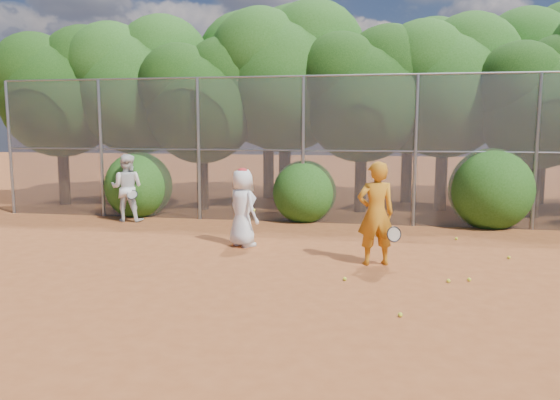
# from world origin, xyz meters

# --- Properties ---
(ground) EXTENTS (80.00, 80.00, 0.00)m
(ground) POSITION_xyz_m (0.00, 0.00, 0.00)
(ground) COLOR brown
(ground) RESTS_ON ground
(fence_back) EXTENTS (20.05, 0.09, 4.03)m
(fence_back) POSITION_xyz_m (-0.12, 6.00, 2.05)
(fence_back) COLOR gray
(fence_back) RESTS_ON ground
(tree_0) EXTENTS (4.38, 3.81, 6.00)m
(tree_0) POSITION_xyz_m (-9.44, 8.04, 3.93)
(tree_0) COLOR black
(tree_0) RESTS_ON ground
(tree_1) EXTENTS (4.64, 4.03, 6.35)m
(tree_1) POSITION_xyz_m (-6.94, 8.54, 4.16)
(tree_1) COLOR black
(tree_1) RESTS_ON ground
(tree_2) EXTENTS (3.99, 3.47, 5.47)m
(tree_2) POSITION_xyz_m (-4.45, 7.83, 3.58)
(tree_2) COLOR black
(tree_2) RESTS_ON ground
(tree_3) EXTENTS (4.89, 4.26, 6.70)m
(tree_3) POSITION_xyz_m (-1.94, 8.84, 4.40)
(tree_3) COLOR black
(tree_3) RESTS_ON ground
(tree_4) EXTENTS (4.19, 3.64, 5.73)m
(tree_4) POSITION_xyz_m (0.55, 8.24, 3.76)
(tree_4) COLOR black
(tree_4) RESTS_ON ground
(tree_5) EXTENTS (4.51, 3.92, 6.17)m
(tree_5) POSITION_xyz_m (3.06, 9.04, 4.05)
(tree_5) COLOR black
(tree_5) RESTS_ON ground
(tree_6) EXTENTS (3.86, 3.36, 5.29)m
(tree_6) POSITION_xyz_m (5.55, 8.03, 3.47)
(tree_6) COLOR black
(tree_6) RESTS_ON ground
(tree_9) EXTENTS (4.83, 4.20, 6.62)m
(tree_9) POSITION_xyz_m (-7.94, 10.84, 4.34)
(tree_9) COLOR black
(tree_9) RESTS_ON ground
(tree_10) EXTENTS (5.15, 4.48, 7.06)m
(tree_10) POSITION_xyz_m (-2.93, 11.05, 4.63)
(tree_10) COLOR black
(tree_10) RESTS_ON ground
(tree_11) EXTENTS (4.64, 4.03, 6.35)m
(tree_11) POSITION_xyz_m (2.06, 10.64, 4.16)
(tree_11) COLOR black
(tree_11) RESTS_ON ground
(tree_12) EXTENTS (5.02, 4.37, 6.88)m
(tree_12) POSITION_xyz_m (6.56, 11.24, 4.51)
(tree_12) COLOR black
(tree_12) RESTS_ON ground
(bush_0) EXTENTS (2.00, 2.00, 2.00)m
(bush_0) POSITION_xyz_m (-6.00, 6.30, 1.00)
(bush_0) COLOR #1E4D13
(bush_0) RESTS_ON ground
(bush_1) EXTENTS (1.80, 1.80, 1.80)m
(bush_1) POSITION_xyz_m (-1.00, 6.30, 0.90)
(bush_1) COLOR #1E4D13
(bush_1) RESTS_ON ground
(bush_2) EXTENTS (2.20, 2.20, 2.20)m
(bush_2) POSITION_xyz_m (4.00, 6.30, 1.10)
(bush_2) COLOR #1E4D13
(bush_2) RESTS_ON ground
(player_yellow) EXTENTS (0.92, 0.67, 2.01)m
(player_yellow) POSITION_xyz_m (1.03, 1.65, 1.00)
(player_yellow) COLOR #C37617
(player_yellow) RESTS_ON ground
(player_teen) EXTENTS (1.00, 0.97, 1.76)m
(player_teen) POSITION_xyz_m (-1.89, 2.77, 0.87)
(player_teen) COLOR white
(player_teen) RESTS_ON ground
(player_white) EXTENTS (0.98, 0.82, 1.89)m
(player_white) POSITION_xyz_m (-5.88, 5.28, 0.94)
(player_white) COLOR white
(player_white) RESTS_ON ground
(ball_0) EXTENTS (0.07, 0.07, 0.07)m
(ball_0) POSITION_xyz_m (2.30, 0.61, 0.03)
(ball_0) COLOR #C9D025
(ball_0) RESTS_ON ground
(ball_1) EXTENTS (0.07, 0.07, 0.07)m
(ball_1) POSITION_xyz_m (3.70, 2.57, 0.03)
(ball_1) COLOR #C9D025
(ball_1) RESTS_ON ground
(ball_2) EXTENTS (0.07, 0.07, 0.07)m
(ball_2) POSITION_xyz_m (1.42, -1.27, 0.03)
(ball_2) COLOR #C9D025
(ball_2) RESTS_ON ground
(ball_3) EXTENTS (0.07, 0.07, 0.07)m
(ball_3) POSITION_xyz_m (2.66, 0.75, 0.03)
(ball_3) COLOR #C9D025
(ball_3) RESTS_ON ground
(ball_4) EXTENTS (0.07, 0.07, 0.07)m
(ball_4) POSITION_xyz_m (0.54, 0.40, 0.03)
(ball_4) COLOR #C9D025
(ball_4) RESTS_ON ground
(ball_5) EXTENTS (0.07, 0.07, 0.07)m
(ball_5) POSITION_xyz_m (2.90, 4.30, 0.03)
(ball_5) COLOR #C9D025
(ball_5) RESTS_ON ground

